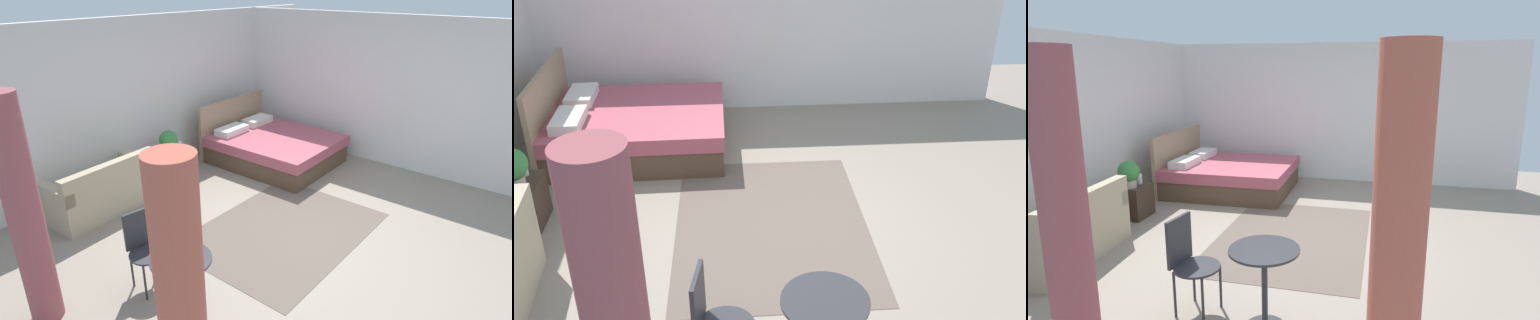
{
  "view_description": "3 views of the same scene",
  "coord_description": "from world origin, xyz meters",
  "views": [
    {
      "loc": [
        -4.06,
        -2.58,
        3.08
      ],
      "look_at": [
        -0.2,
        0.54,
        0.99
      ],
      "focal_mm": 29.7,
      "sensor_mm": 36.0,
      "label": 1
    },
    {
      "loc": [
        -4.79,
        0.57,
        3.26
      ],
      "look_at": [
        -0.36,
        0.23,
        0.89
      ],
      "focal_mm": 40.65,
      "sensor_mm": 36.0,
      "label": 2
    },
    {
      "loc": [
        -4.95,
        -0.89,
        2.14
      ],
      "look_at": [
        -0.19,
        0.27,
        1.06
      ],
      "focal_mm": 29.2,
      "sensor_mm": 36.0,
      "label": 3
    }
  ],
  "objects": [
    {
      "name": "wall_back",
      "position": [
        0.0,
        3.24,
        1.3
      ],
      "size": [
        9.09,
        0.12,
        2.61
      ],
      "primitive_type": "cube",
      "color": "silver",
      "rests_on": "ground"
    },
    {
      "name": "bed",
      "position": [
        1.79,
        1.75,
        0.28
      ],
      "size": [
        1.8,
        2.13,
        1.04
      ],
      "color": "brown",
      "rests_on": "ground"
    },
    {
      "name": "curtain_left",
      "position": [
        -2.8,
        -0.99,
        1.14
      ],
      "size": [
        0.29,
        0.29,
        2.28
      ],
      "color": "#C15B47",
      "rests_on": "ground"
    },
    {
      "name": "curtain_right",
      "position": [
        -2.8,
        1.11,
        1.14
      ],
      "size": [
        0.3,
        0.3,
        2.28
      ],
      "color": "#994C51",
      "rests_on": "ground"
    },
    {
      "name": "cafe_chair_near_window",
      "position": [
        -1.86,
        0.73,
        0.52
      ],
      "size": [
        0.47,
        0.47,
        0.87
      ],
      "color": "#2D2D33",
      "rests_on": "ground"
    },
    {
      "name": "vase",
      "position": [
        0.3,
        2.59,
        0.54
      ],
      "size": [
        0.08,
        0.08,
        0.14
      ],
      "color": "silver",
      "rests_on": "nightstand"
    },
    {
      "name": "ground_plane",
      "position": [
        0.0,
        0.0,
        -0.01
      ],
      "size": [
        9.09,
        9.49,
        0.02
      ],
      "primitive_type": "cube",
      "color": "gray"
    },
    {
      "name": "couch",
      "position": [
        -1.22,
        2.55,
        0.29
      ],
      "size": [
        1.55,
        0.82,
        0.81
      ],
      "color": "tan",
      "rests_on": "ground"
    },
    {
      "name": "balcony_table",
      "position": [
        -1.97,
        -0.0,
        0.5
      ],
      "size": [
        0.58,
        0.58,
        0.72
      ],
      "color": "#2D2D33",
      "rests_on": "ground"
    },
    {
      "name": "wall_right",
      "position": [
        3.05,
        0.0,
        1.3
      ],
      "size": [
        0.12,
        6.49,
        2.61
      ],
      "primitive_type": "cube",
      "color": "silver",
      "rests_on": "ground"
    },
    {
      "name": "nightstand",
      "position": [
        0.18,
        2.61,
        0.24
      ],
      "size": [
        0.46,
        0.37,
        0.47
      ],
      "color": "#38281E",
      "rests_on": "ground"
    },
    {
      "name": "area_rug",
      "position": [
        -0.03,
        0.19,
        0.0
      ],
      "size": [
        2.57,
        1.88,
        0.01
      ],
      "primitive_type": "cube",
      "color": "#66564C",
      "rests_on": "ground"
    },
    {
      "name": "potted_plant",
      "position": [
        0.08,
        2.6,
        0.69
      ],
      "size": [
        0.3,
        0.3,
        0.39
      ],
      "color": "tan",
      "rests_on": "nightstand"
    }
  ]
}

